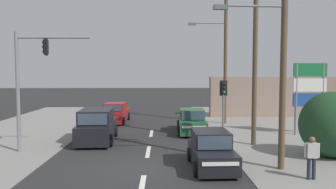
% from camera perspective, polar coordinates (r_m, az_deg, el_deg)
% --- Properties ---
extents(ground_plane, '(140.00, 140.00, 0.00)m').
position_cam_1_polar(ground_plane, '(13.88, -4.03, -12.87)').
color(ground_plane, '#28282B').
extents(lane_dash_near, '(0.20, 2.40, 0.01)m').
position_cam_1_polar(lane_dash_near, '(11.98, -4.55, -15.61)').
color(lane_dash_near, silver).
rests_on(lane_dash_near, ground).
extents(lane_dash_mid, '(0.20, 2.40, 0.01)m').
position_cam_1_polar(lane_dash_mid, '(16.77, -3.48, -9.90)').
color(lane_dash_mid, silver).
rests_on(lane_dash_mid, ground).
extents(lane_dash_far, '(0.20, 2.40, 0.01)m').
position_cam_1_polar(lane_dash_far, '(21.66, -2.90, -6.74)').
color(lane_dash_far, silver).
rests_on(lane_dash_far, ground).
extents(kerb_right_verge, '(10.00, 44.00, 0.02)m').
position_cam_1_polar(kerb_right_verge, '(17.82, 27.12, -9.47)').
color(kerb_right_verge, gray).
rests_on(kerb_right_verge, ground).
extents(utility_pole_foreground_right, '(3.78, 0.44, 9.19)m').
position_cam_1_polar(utility_pole_foreground_right, '(14.02, 18.98, 7.59)').
color(utility_pole_foreground_right, brown).
rests_on(utility_pole_foreground_right, ground).
extents(utility_pole_midground_right, '(1.80, 0.26, 10.70)m').
position_cam_1_polar(utility_pole_midground_right, '(18.46, 14.96, 8.72)').
color(utility_pole_midground_right, brown).
rests_on(utility_pole_midground_right, ground).
extents(utility_pole_background_right, '(3.78, 0.38, 10.74)m').
position_cam_1_polar(utility_pole_background_right, '(25.71, 9.72, 7.73)').
color(utility_pole_background_right, brown).
rests_on(utility_pole_background_right, ground).
extents(traffic_signal_mast, '(3.69, 0.44, 6.00)m').
position_cam_1_polar(traffic_signal_mast, '(17.65, -23.15, 3.04)').
color(traffic_signal_mast, slate).
rests_on(traffic_signal_mast, ground).
extents(pedestal_signal_right_kerb, '(0.44, 0.31, 3.56)m').
position_cam_1_polar(pedestal_signal_right_kerb, '(18.20, 9.63, -1.15)').
color(pedestal_signal_right_kerb, slate).
rests_on(pedestal_signal_right_kerb, ground).
extents(shopping_plaza_sign, '(2.10, 0.16, 4.60)m').
position_cam_1_polar(shopping_plaza_sign, '(22.58, 23.44, 0.99)').
color(shopping_plaza_sign, slate).
rests_on(shopping_plaza_sign, ground).
extents(shopfront_wall_far, '(12.00, 1.00, 3.60)m').
position_cam_1_polar(shopfront_wall_far, '(31.10, 18.31, -0.36)').
color(shopfront_wall_far, gray).
rests_on(shopfront_wall_far, ground).
extents(suv_crossing_left, '(2.23, 4.62, 1.90)m').
position_cam_1_polar(suv_crossing_left, '(19.38, -12.28, -5.45)').
color(suv_crossing_left, black).
rests_on(suv_crossing_left, ground).
extents(sedan_receding_far, '(1.97, 4.28, 1.56)m').
position_cam_1_polar(sedan_receding_far, '(21.83, 4.17, -4.80)').
color(sedan_receding_far, '#235633').
rests_on(sedan_receding_far, ground).
extents(hatchback_oncoming_mid, '(1.86, 3.68, 1.53)m').
position_cam_1_polar(hatchback_oncoming_mid, '(14.07, 7.54, -9.70)').
color(hatchback_oncoming_mid, black).
rests_on(hatchback_oncoming_mid, ground).
extents(sedan_oncoming_near, '(2.04, 4.31, 1.56)m').
position_cam_1_polar(sedan_oncoming_near, '(26.57, -9.15, -3.28)').
color(sedan_oncoming_near, maroon).
rests_on(sedan_oncoming_near, ground).
extents(pedestrian_at_kerb, '(0.56, 0.26, 1.63)m').
position_cam_1_polar(pedestrian_at_kerb, '(13.41, 23.74, -9.69)').
color(pedestrian_at_kerb, '#232838').
rests_on(pedestrian_at_kerb, ground).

